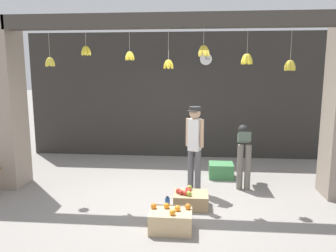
% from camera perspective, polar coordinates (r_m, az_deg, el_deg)
% --- Properties ---
extents(ground_plane, '(60.00, 60.00, 0.00)m').
position_cam_1_polar(ground_plane, '(5.88, -0.36, -12.07)').
color(ground_plane, gray).
extents(shop_back_wall, '(7.48, 0.12, 3.10)m').
position_cam_1_polar(shop_back_wall, '(8.24, 1.45, 5.29)').
color(shop_back_wall, '#2D2B28').
rests_on(shop_back_wall, ground_plane).
extents(shop_pillar_left, '(0.70, 0.60, 3.10)m').
position_cam_1_polar(shop_pillar_left, '(6.80, -27.01, 3.33)').
color(shop_pillar_left, gray).
rests_on(shop_pillar_left, ground_plane).
extents(storefront_awning, '(5.58, 0.31, 0.95)m').
position_cam_1_polar(storefront_awning, '(5.63, -0.08, 17.37)').
color(storefront_awning, '#3D3833').
extents(shopkeeper, '(0.32, 0.29, 1.55)m').
position_cam_1_polar(shopkeeper, '(5.87, 4.65, -2.95)').
color(shopkeeper, '#56565B').
rests_on(shopkeeper, ground_plane).
extents(worker_stooping, '(0.28, 0.84, 1.10)m').
position_cam_1_polar(worker_stooping, '(6.36, 13.05, -3.69)').
color(worker_stooping, '#6B665B').
rests_on(worker_stooping, ground_plane).
extents(fruit_crate_oranges, '(0.58, 0.43, 0.36)m').
position_cam_1_polar(fruit_crate_oranges, '(4.67, 0.48, -16.06)').
color(fruit_crate_oranges, tan).
rests_on(fruit_crate_oranges, ground_plane).
extents(fruit_crate_apples, '(0.55, 0.44, 0.31)m').
position_cam_1_polar(fruit_crate_apples, '(5.41, 3.96, -12.64)').
color(fruit_crate_apples, tan).
rests_on(fruit_crate_apples, ground_plane).
extents(produce_box_green, '(0.49, 0.42, 0.30)m').
position_cam_1_polar(produce_box_green, '(6.88, 9.21, -7.63)').
color(produce_box_green, '#42844C').
rests_on(produce_box_green, ground_plane).
extents(water_bottle, '(0.07, 0.07, 0.24)m').
position_cam_1_polar(water_bottle, '(5.26, -0.11, -13.45)').
color(water_bottle, '#2D60AD').
rests_on(water_bottle, ground_plane).
extents(wall_clock, '(0.31, 0.03, 0.31)m').
position_cam_1_polar(wall_clock, '(8.13, 6.63, 11.52)').
color(wall_clock, black).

